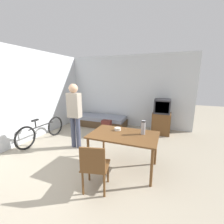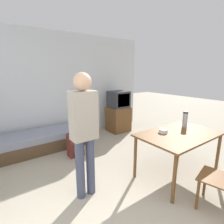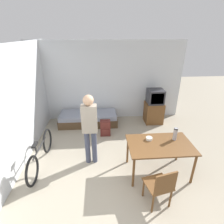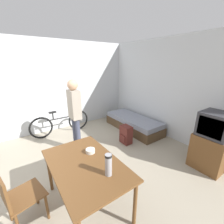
{
  "view_description": "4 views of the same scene",
  "coord_description": "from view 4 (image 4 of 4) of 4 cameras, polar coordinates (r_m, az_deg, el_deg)",
  "views": [
    {
      "loc": [
        1.77,
        -1.77,
        1.86
      ],
      "look_at": [
        0.22,
        2.23,
        0.89
      ],
      "focal_mm": 24.0,
      "sensor_mm": 36.0,
      "label": 1
    },
    {
      "loc": [
        -1.5,
        -0.56,
        1.73
      ],
      "look_at": [
        0.37,
        2.03,
        0.99
      ],
      "focal_mm": 28.0,
      "sensor_mm": 36.0,
      "label": 2
    },
    {
      "loc": [
        -0.28,
        -2.0,
        2.89
      ],
      "look_at": [
        0.02,
        2.01,
        1.05
      ],
      "focal_mm": 28.0,
      "sensor_mm": 36.0,
      "label": 3
    },
    {
      "loc": [
        2.58,
        0.3,
        2.06
      ],
      "look_at": [
        0.04,
        2.07,
        1.03
      ],
      "focal_mm": 24.0,
      "sensor_mm": 36.0,
      "label": 4
    }
  ],
  "objects": [
    {
      "name": "wall_left",
      "position": [
        5.05,
        -15.74,
        9.66
      ],
      "size": [
        0.06,
        4.87,
        2.7
      ],
      "color": "silver",
      "rests_on": "ground_plane"
    },
    {
      "name": "tv",
      "position": [
        3.57,
        33.69,
        -9.72
      ],
      "size": [
        0.59,
        0.54,
        1.19
      ],
      "color": "brown",
      "rests_on": "ground_plane"
    },
    {
      "name": "wooden_chair",
      "position": [
        2.44,
        -32.64,
        -25.4
      ],
      "size": [
        0.52,
        0.52,
        0.85
      ],
      "color": "brown",
      "rests_on": "ground_plane"
    },
    {
      "name": "bicycle",
      "position": [
        4.74,
        -18.93,
        -4.09
      ],
      "size": [
        0.09,
        1.73,
        0.73
      ],
      "color": "black",
      "rests_on": "ground_plane"
    },
    {
      "name": "dining_table",
      "position": [
        2.24,
        -10.06,
        -20.29
      ],
      "size": [
        1.36,
        0.86,
        0.75
      ],
      "color": "brown",
      "rests_on": "ground_plane"
    },
    {
      "name": "wall_back",
      "position": [
        4.49,
        19.55,
        8.27
      ],
      "size": [
        5.22,
        0.06,
        2.7
      ],
      "color": "silver",
      "rests_on": "ground_plane"
    },
    {
      "name": "mate_bowl",
      "position": [
        2.38,
        -8.25,
        -14.42
      ],
      "size": [
        0.14,
        0.14,
        0.06
      ],
      "color": "beige",
      "rests_on": "dining_table"
    },
    {
      "name": "backpack",
      "position": [
        4.02,
        5.33,
        -8.6
      ],
      "size": [
        0.3,
        0.25,
        0.48
      ],
      "color": "#56231E",
      "rests_on": "ground_plane"
    },
    {
      "name": "ground_plane",
      "position": [
        3.32,
        -34.46,
        -23.84
      ],
      "size": [
        20.0,
        20.0,
        0.0
      ],
      "primitive_type": "plane",
      "color": "#9E937F"
    },
    {
      "name": "thermos_flask",
      "position": [
        1.89,
        -1.37,
        -19.17
      ],
      "size": [
        0.09,
        0.09,
        0.29
      ],
      "color": "#99999E",
      "rests_on": "dining_table"
    },
    {
      "name": "person_standing",
      "position": [
        3.46,
        -13.99,
        0.2
      ],
      "size": [
        0.34,
        0.23,
        1.72
      ],
      "color": "#3D4256",
      "rests_on": "ground_plane"
    },
    {
      "name": "daybed",
      "position": [
        4.87,
        8.08,
        -4.22
      ],
      "size": [
        1.94,
        0.79,
        0.41
      ],
      "color": "#4C3823",
      "rests_on": "ground_plane"
    }
  ]
}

